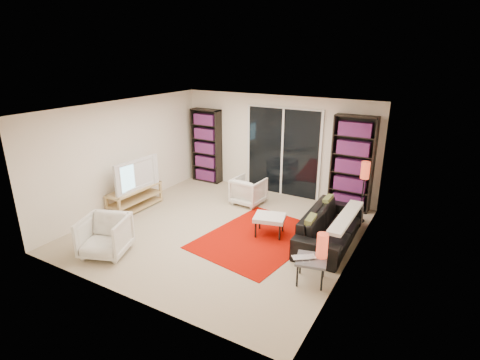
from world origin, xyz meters
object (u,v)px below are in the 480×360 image
side_table (311,261)px  tv_stand (135,198)px  ottoman (270,218)px  armchair_front (105,236)px  bookshelf_right (352,164)px  sofa (330,227)px  bookshelf_left (206,146)px  armchair_back (248,191)px  floor_lamp (364,177)px

side_table → tv_stand: bearing=170.6°
ottoman → side_table: size_ratio=1.23×
armchair_front → bookshelf_right: bearing=31.4°
bookshelf_right → ottoman: bookshelf_right is taller
sofa → side_table: bearing=-176.1°
bookshelf_left → armchair_front: 4.24m
armchair_back → armchair_front: bearing=75.3°
sofa → armchair_front: size_ratio=2.70×
bookshelf_left → sofa: bookshelf_left is taller
tv_stand → armchair_front: armchair_front is taller
bookshelf_left → bookshelf_right: bearing=-0.0°
bookshelf_right → side_table: (0.24, -3.15, -0.70)m
bookshelf_left → side_table: bookshelf_left is taller
armchair_front → bookshelf_left: bearing=78.4°
bookshelf_left → armchair_back: bearing=-26.3°
sofa → armchair_front: (-3.24, -2.39, 0.05)m
bookshelf_left → ottoman: size_ratio=2.88×
ottoman → side_table: same height
sofa → armchair_front: armchair_front is taller
armchair_front → floor_lamp: bearing=24.0°
armchair_front → floor_lamp: (3.53, 3.58, 0.63)m
sofa → floor_lamp: (0.29, 1.18, 0.67)m
bookshelf_right → floor_lamp: bookshelf_right is taller
tv_stand → armchair_front: (0.99, -1.70, 0.08)m
bookshelf_left → floor_lamp: size_ratio=1.51×
armchair_back → floor_lamp: size_ratio=0.53×
sofa → floor_lamp: floor_lamp is taller
armchair_back → sofa: bearing=161.5°
floor_lamp → tv_stand: bearing=-157.5°
bookshelf_left → ottoman: bookshelf_left is taller
bookshelf_right → armchair_front: size_ratio=2.75×
bookshelf_left → bookshelf_right: 3.85m
bookshelf_left → sofa: (3.95, -1.73, -0.67)m
side_table → floor_lamp: floor_lamp is taller
armchair_back → floor_lamp: floor_lamp is taller
sofa → armchair_back: size_ratio=3.02×
side_table → armchair_back: bearing=135.7°
side_table → floor_lamp: bearing=86.7°
bookshelf_left → ottoman: 3.59m
side_table → floor_lamp: size_ratio=0.43×
armchair_back → ottoman: size_ratio=1.01×
side_table → bookshelf_left: bearing=142.4°
sofa → ottoman: bearing=105.0°
bookshelf_left → floor_lamp: 4.28m
ottoman → side_table: 1.64m
armchair_back → armchair_front: 3.42m
sofa → armchair_front: bearing=124.9°
armchair_back → floor_lamp: (2.48, 0.32, 0.66)m
bookshelf_right → armchair_back: 2.38m
tv_stand → side_table: tv_stand is taller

